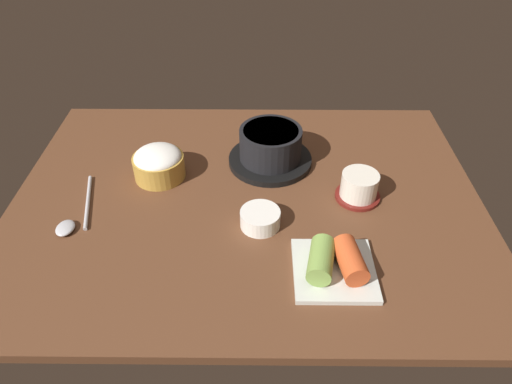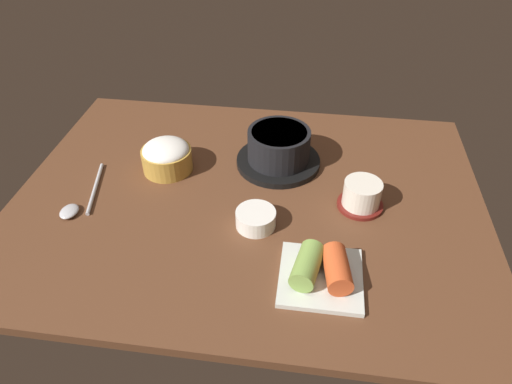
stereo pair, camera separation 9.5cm
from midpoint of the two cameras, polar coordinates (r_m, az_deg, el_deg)
dining_table at (r=99.47cm, az=1.76°, el=-1.07°), size 100.00×76.00×2.00cm
stone_pot at (r=106.29cm, az=5.40°, el=5.24°), size 19.48×19.48×8.87cm
rice_bowl at (r=105.57cm, az=-8.49°, el=4.35°), size 11.38×11.38×7.25cm
tea_cup_with_saucer at (r=98.31cm, az=15.67°, el=-0.34°), size 9.55×9.55×6.10cm
banchan_cup_center at (r=90.86cm, az=2.97°, el=-3.40°), size 8.00×8.00×3.48cm
kimchi_plate at (r=82.48cm, az=11.45°, el=-9.72°), size 14.58×14.58×5.38cm
spoon at (r=101.46cm, az=-18.66°, el=-1.41°), size 6.03×19.29×1.35cm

